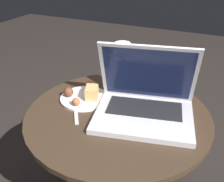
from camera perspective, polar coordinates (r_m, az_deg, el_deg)
table at (r=1.00m, az=1.19°, el=-12.49°), size 0.63×0.63×0.54m
laptop at (r=0.87m, az=7.16°, el=-2.33°), size 0.36×0.31×0.24m
beer_glass at (r=0.98m, az=2.20°, el=4.92°), size 0.06×0.06×0.20m
snack_plate at (r=0.98m, az=-5.93°, el=-0.90°), size 0.18×0.18×0.05m
fork at (r=0.95m, az=-7.98°, el=-3.13°), size 0.12×0.17×0.00m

